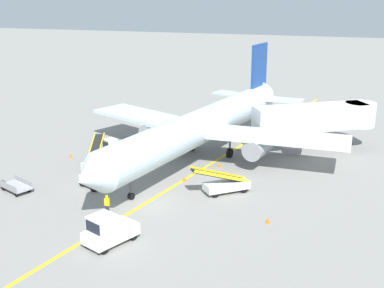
% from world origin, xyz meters
% --- Properties ---
extents(ground_plane, '(300.00, 300.00, 0.00)m').
position_xyz_m(ground_plane, '(0.00, 0.00, 0.00)').
color(ground_plane, gray).
extents(taxi_line_yellow, '(18.54, 77.96, 0.01)m').
position_xyz_m(taxi_line_yellow, '(1.28, 5.00, 0.00)').
color(taxi_line_yellow, yellow).
rests_on(taxi_line_yellow, ground).
extents(airliner, '(27.95, 35.00, 10.10)m').
position_xyz_m(airliner, '(1.41, 11.97, 3.42)').
color(airliner, silver).
rests_on(airliner, ground).
extents(jet_bridge, '(12.28, 8.77, 4.85)m').
position_xyz_m(jet_bridge, '(12.43, 18.19, 3.54)').
color(jet_bridge, silver).
rests_on(jet_bridge, ground).
extents(pushback_tug, '(3.21, 4.06, 2.20)m').
position_xyz_m(pushback_tug, '(0.23, -7.10, 0.99)').
color(pushback_tug, silver).
rests_on(pushback_tug, ground).
extents(baggage_tug_near_wing, '(2.73, 2.27, 2.10)m').
position_xyz_m(baggage_tug_near_wing, '(-5.65, 1.76, 0.93)').
color(baggage_tug_near_wing, silver).
rests_on(baggage_tug_near_wing, ground).
extents(baggage_tug_by_cargo_door, '(2.32, 2.73, 2.10)m').
position_xyz_m(baggage_tug_by_cargo_door, '(-7.19, 9.14, 0.93)').
color(baggage_tug_by_cargo_door, silver).
rests_on(baggage_tug_by_cargo_door, ground).
extents(belt_loader_forward_hold, '(2.60, 5.16, 2.59)m').
position_xyz_m(belt_loader_forward_hold, '(-7.73, 6.37, 0.78)').
color(belt_loader_forward_hold, silver).
rests_on(belt_loader_forward_hold, ground).
extents(belt_loader_aft_hold, '(4.66, 4.14, 2.59)m').
position_xyz_m(belt_loader_aft_hold, '(5.58, 3.86, 0.78)').
color(belt_loader_aft_hold, silver).
rests_on(belt_loader_aft_hold, ground).
extents(baggage_cart_loaded, '(3.75, 2.57, 0.94)m').
position_xyz_m(baggage_cart_loaded, '(-11.26, -1.07, 0.47)').
color(baggage_cart_loaded, '#A5A5A8').
rests_on(baggage_cart_loaded, ground).
extents(ground_crew_marshaller, '(0.36, 0.24, 1.70)m').
position_xyz_m(ground_crew_marshaller, '(-1.79, -3.15, 0.91)').
color(ground_crew_marshaller, '#26262D').
rests_on(ground_crew_marshaller, ground).
extents(safety_cone_nose_left, '(0.36, 0.36, 0.44)m').
position_xyz_m(safety_cone_nose_left, '(3.60, 9.79, 0.22)').
color(safety_cone_nose_left, orange).
rests_on(safety_cone_nose_left, ground).
extents(safety_cone_nose_right, '(0.36, 0.36, 0.44)m').
position_xyz_m(safety_cone_nose_right, '(1.51, 5.36, 0.22)').
color(safety_cone_nose_right, orange).
rests_on(safety_cone_nose_right, ground).
extents(safety_cone_wingtip_left, '(0.36, 0.36, 0.44)m').
position_xyz_m(safety_cone_wingtip_left, '(10.12, 17.19, 0.22)').
color(safety_cone_wingtip_left, orange).
rests_on(safety_cone_wingtip_left, ground).
extents(safety_cone_wingtip_right, '(0.36, 0.36, 0.44)m').
position_xyz_m(safety_cone_wingtip_right, '(9.91, -0.82, 0.22)').
color(safety_cone_wingtip_right, orange).
rests_on(safety_cone_wingtip_right, ground).
extents(safety_cone_tail_area, '(0.36, 0.36, 0.44)m').
position_xyz_m(safety_cone_tail_area, '(-11.41, 8.17, 0.22)').
color(safety_cone_tail_area, orange).
rests_on(safety_cone_tail_area, ground).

